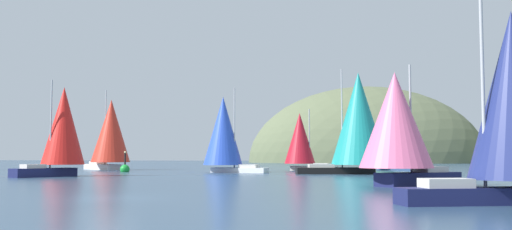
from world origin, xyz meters
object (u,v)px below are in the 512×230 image
at_px(sailboat_teal_sail, 358,120).
at_px(sailboat_scarlet_sail, 110,133).
at_px(sailboat_green_sail, 386,141).
at_px(sailboat_blue_spinnaker, 224,132).
at_px(sailboat_navy_sail, 510,101).
at_px(sailboat_pink_spinnaker, 397,124).
at_px(sailboat_crimson_sail, 301,140).
at_px(sailboat_red_spinnaker, 62,129).
at_px(channel_buoy, 125,169).

distance_m(sailboat_teal_sail, sailboat_scarlet_sail, 33.69).
relative_size(sailboat_green_sail, sailboat_blue_spinnaker, 0.78).
relative_size(sailboat_teal_sail, sailboat_navy_sail, 1.27).
relative_size(sailboat_navy_sail, sailboat_scarlet_sail, 0.81).
bearing_deg(sailboat_blue_spinnaker, sailboat_pink_spinnaker, -54.15).
bearing_deg(sailboat_crimson_sail, sailboat_blue_spinnaker, -124.89).
bearing_deg(sailboat_crimson_sail, sailboat_scarlet_sail, -173.63).
bearing_deg(sailboat_teal_sail, sailboat_crimson_sail, 123.96).
bearing_deg(sailboat_blue_spinnaker, sailboat_red_spinnaker, -127.17).
distance_m(sailboat_green_sail, sailboat_crimson_sail, 11.81).
bearing_deg(sailboat_red_spinnaker, sailboat_teal_sail, 27.10).
bearing_deg(sailboat_red_spinnaker, sailboat_blue_spinnaker, 52.83).
bearing_deg(sailboat_green_sail, channel_buoy, -151.93).
bearing_deg(sailboat_navy_sail, sailboat_pink_spinnaker, 109.50).
bearing_deg(sailboat_red_spinnaker, sailboat_scarlet_sail, 106.43).
bearing_deg(sailboat_crimson_sail, sailboat_green_sail, 27.30).
bearing_deg(channel_buoy, sailboat_teal_sail, -2.69).
distance_m(sailboat_red_spinnaker, sailboat_scarlet_sail, 23.04).
bearing_deg(sailboat_scarlet_sail, channel_buoy, -52.48).
relative_size(sailboat_pink_spinnaker, sailboat_scarlet_sail, 0.72).
distance_m(sailboat_green_sail, sailboat_teal_sail, 17.27).
xyz_separation_m(sailboat_green_sail, sailboat_scarlet_sail, (-35.23, -8.18, 1.07)).
relative_size(sailboat_green_sail, sailboat_scarlet_sail, 0.70).
height_order(sailboat_green_sail, sailboat_navy_sail, sailboat_navy_sail).
xyz_separation_m(sailboat_green_sail, sailboat_pink_spinnaker, (1.07, -41.40, 0.05)).
height_order(sailboat_green_sail, sailboat_pink_spinnaker, sailboat_pink_spinnaker).
distance_m(sailboat_pink_spinnaker, sailboat_red_spinnaker, 31.80).
xyz_separation_m(sailboat_crimson_sail, sailboat_navy_sail, (15.85, -48.08, 0.20)).
relative_size(sailboat_crimson_sail, channel_buoy, 2.92).
height_order(sailboat_navy_sail, sailboat_blue_spinnaker, sailboat_blue_spinnaker).
xyz_separation_m(sailboat_green_sail, sailboat_navy_sail, (5.35, -53.50, 0.28)).
relative_size(sailboat_green_sail, sailboat_navy_sail, 0.86).
relative_size(sailboat_pink_spinnaker, sailboat_teal_sail, 0.70).
distance_m(sailboat_red_spinnaker, sailboat_navy_sail, 41.24).
height_order(sailboat_crimson_sail, sailboat_teal_sail, sailboat_teal_sail).
bearing_deg(sailboat_navy_sail, sailboat_red_spinnaker, 145.71).
relative_size(sailboat_teal_sail, sailboat_blue_spinnaker, 1.16).
xyz_separation_m(sailboat_navy_sail, sailboat_scarlet_sail, (-40.59, 45.32, 0.79)).
height_order(sailboat_red_spinnaker, sailboat_navy_sail, sailboat_red_spinnaker).
distance_m(sailboat_red_spinnaker, channel_buoy, 15.11).
xyz_separation_m(sailboat_green_sail, sailboat_red_spinnaker, (-28.72, -30.27, 0.58)).
bearing_deg(sailboat_scarlet_sail, sailboat_green_sail, 13.07).
distance_m(sailboat_pink_spinnaker, sailboat_teal_sail, 24.79).
distance_m(sailboat_crimson_sail, sailboat_navy_sail, 50.63).
bearing_deg(sailboat_green_sail, sailboat_scarlet_sail, -166.93).
bearing_deg(sailboat_scarlet_sail, sailboat_crimson_sail, 6.37).
relative_size(sailboat_crimson_sail, sailboat_scarlet_sail, 0.73).
distance_m(sailboat_navy_sail, sailboat_scarlet_sail, 60.84).
relative_size(sailboat_red_spinnaker, sailboat_teal_sail, 0.80).
distance_m(sailboat_crimson_sail, sailboat_teal_sail, 14.02).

